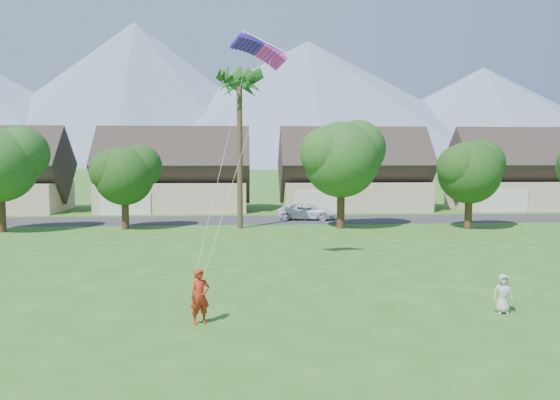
{
  "coord_description": "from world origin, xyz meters",
  "views": [
    {
      "loc": [
        -1.59,
        -14.76,
        5.88
      ],
      "look_at": [
        0.0,
        10.0,
        3.8
      ],
      "focal_mm": 35.0,
      "sensor_mm": 36.0,
      "label": 1
    }
  ],
  "objects": [
    {
      "name": "tree_row",
      "position": [
        -1.14,
        27.92,
        4.89
      ],
      "size": [
        62.27,
        6.67,
        8.45
      ],
      "color": "#47301C",
      "rests_on": "ground"
    },
    {
      "name": "fan_palm",
      "position": [
        -2.0,
        28.5,
        11.8
      ],
      "size": [
        3.0,
        3.0,
        13.8
      ],
      "color": "#4C3D26",
      "rests_on": "ground"
    },
    {
      "name": "parafoil_kite",
      "position": [
        -0.84,
        12.78,
        11.1
      ],
      "size": [
        2.94,
        1.42,
        0.5
      ],
      "rotation": [
        0.0,
        0.0,
        0.37
      ],
      "color": "#3616AB",
      "rests_on": "ground"
    },
    {
      "name": "houses_row",
      "position": [
        0.49,
        42.99,
        3.44
      ],
      "size": [
        72.75,
        8.19,
        8.86
      ],
      "color": "beige",
      "rests_on": "ground"
    },
    {
      "name": "parked_car",
      "position": [
        3.99,
        34.0,
        0.72
      ],
      "size": [
        5.54,
        3.35,
        1.44
      ],
      "primitive_type": "imported",
      "rotation": [
        0.0,
        0.0,
        1.37
      ],
      "color": "white",
      "rests_on": "ground"
    },
    {
      "name": "kite_flyer",
      "position": [
        -3.17,
        3.92,
        0.96
      ],
      "size": [
        0.83,
        0.7,
        1.92
      ],
      "primitive_type": "imported",
      "rotation": [
        0.0,
        0.0,
        0.4
      ],
      "color": "#A82613",
      "rests_on": "ground"
    },
    {
      "name": "watcher",
      "position": [
        7.94,
        4.51,
        0.73
      ],
      "size": [
        0.78,
        0.57,
        1.47
      ],
      "primitive_type": "imported",
      "rotation": [
        0.0,
        0.0,
        -0.15
      ],
      "color": "#B2B1AD",
      "rests_on": "ground"
    },
    {
      "name": "street",
      "position": [
        0.0,
        34.0,
        0.01
      ],
      "size": [
        90.0,
        7.0,
        0.01
      ],
      "primitive_type": "cube",
      "color": "#2D2D30",
      "rests_on": "ground"
    },
    {
      "name": "mountain_ridge",
      "position": [
        10.4,
        260.0,
        29.07
      ],
      "size": [
        540.0,
        240.0,
        70.0
      ],
      "color": "slate",
      "rests_on": "ground"
    },
    {
      "name": "ground",
      "position": [
        0.0,
        0.0,
        0.0
      ],
      "size": [
        500.0,
        500.0,
        0.0
      ],
      "primitive_type": "plane",
      "color": "#2D6019",
      "rests_on": "ground"
    }
  ]
}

